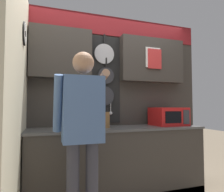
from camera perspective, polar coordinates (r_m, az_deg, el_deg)
The scene contains 7 objects.
base_cabinet_counter at distance 2.79m, azimuth 1.92°, elevation -18.12°, with size 2.33×0.59×0.89m.
back_wall_unit at distance 2.96m, azimuth 0.33°, elevation 4.32°, with size 2.90×0.23×2.52m.
side_wall at distance 2.12m, azimuth -25.26°, elevation -0.01°, with size 0.07×1.60×2.52m.
microwave at distance 3.06m, azimuth 15.77°, elevation -5.64°, with size 0.47×0.40×0.26m.
knife_block at distance 2.65m, azimuth -2.30°, elevation -6.75°, with size 0.11×0.15×0.29m.
utensil_crock at distance 2.60m, azimuth -6.25°, elevation -7.07°, with size 0.12×0.12×0.35m.
person at distance 1.94m, azimuth -8.37°, elevation -7.66°, with size 0.54×0.66×1.70m.
Camera 1 is at (-0.93, -2.53, 1.17)m, focal length 32.00 mm.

